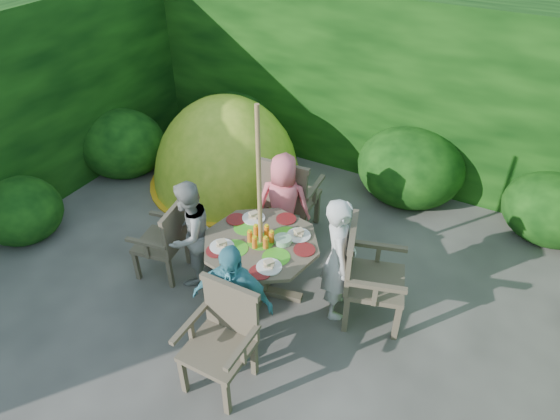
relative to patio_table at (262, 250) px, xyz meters
The scene contains 13 objects.
ground 0.95m from the patio_table, 75.62° to the right, with size 60.00×60.00×0.00m, color #413E3A.
hedge_enclosure 0.91m from the patio_table, 73.27° to the left, with size 9.00×9.00×2.50m.
patio_table is the anchor object (origin of this frame).
parasol_pole 0.50m from the patio_table, 155.21° to the right, with size 0.04×0.04×2.20m, color olive.
garden_chair_right 1.08m from the patio_table, 11.50° to the left, with size 0.72×0.77×1.06m.
garden_chair_left 1.11m from the patio_table, 167.88° to the right, with size 0.57×0.62×0.90m.
garden_chair_back 1.09m from the patio_table, 102.81° to the left, with size 0.67×0.61×1.05m.
garden_chair_front 1.10m from the patio_table, 77.34° to the right, with size 0.59×0.53×0.97m.
child_right 0.80m from the patio_table, 11.91° to the left, with size 0.50×0.33×1.38m, color silver.
child_left 0.80m from the patio_table, 167.95° to the right, with size 0.60×0.47×1.24m, color gray.
child_back 0.80m from the patio_table, 102.28° to the left, with size 0.61×0.40×1.26m, color #FC6876.
child_front 0.80m from the patio_table, 78.32° to the right, with size 0.75×0.31×1.29m, color teal.
dome_tent 2.37m from the patio_table, 133.34° to the left, with size 2.48×2.48×2.54m.
Camera 1 is at (1.85, -2.58, 3.93)m, focal length 32.00 mm.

